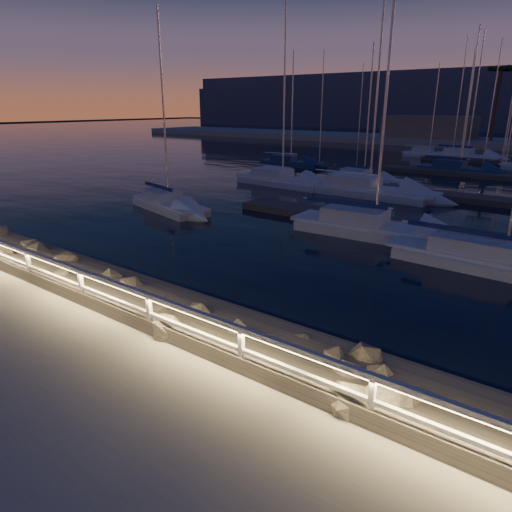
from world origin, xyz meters
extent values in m
plane|color=#AAA699|center=(0.00, 0.00, 0.00)|extent=(400.00, 400.00, 0.00)
cube|color=#AAA699|center=(0.00, -2.50, -0.10)|extent=(240.00, 5.00, 0.20)
cube|color=slate|center=(0.00, 1.50, -0.30)|extent=(240.00, 3.45, 1.29)
plane|color=black|center=(0.00, 0.00, -1.20)|extent=(400.00, 400.00, 0.00)
cube|color=white|center=(-8.00, 0.00, 0.50)|extent=(0.11, 0.11, 1.00)
cube|color=white|center=(-5.00, 0.00, 0.50)|extent=(0.11, 0.11, 1.00)
cube|color=white|center=(-2.00, 0.00, 0.50)|extent=(0.11, 0.11, 1.00)
cube|color=white|center=(1.00, 0.00, 0.50)|extent=(0.11, 0.11, 1.00)
cube|color=white|center=(4.00, 0.00, 0.50)|extent=(0.11, 0.11, 1.00)
cube|color=white|center=(0.00, 0.00, 1.00)|extent=(44.00, 0.12, 0.12)
cube|color=white|center=(0.00, 0.00, 0.50)|extent=(44.00, 0.09, 0.09)
cube|color=#EFC56B|center=(0.00, -0.02, 0.92)|extent=(44.00, 0.04, 0.03)
sphere|color=slate|center=(-11.61, 1.79, -0.28)|extent=(0.77, 0.77, 0.77)
sphere|color=slate|center=(-11.72, 2.19, -0.36)|extent=(1.09, 1.09, 1.09)
cube|color=#60564F|center=(0.00, 16.00, -0.40)|extent=(22.00, 2.00, 0.40)
cube|color=#60564F|center=(0.00, 26.00, -0.40)|extent=(22.00, 2.00, 0.40)
cube|color=#60564F|center=(0.00, 38.00, -0.40)|extent=(22.00, 2.00, 0.40)
cube|color=gray|center=(-18.00, 74.00, 1.80)|extent=(14.00, 8.00, 4.00)
cylinder|color=brown|center=(-8.00, 72.00, 5.65)|extent=(0.44, 0.44, 10.50)
cube|color=#3E4660|center=(-60.00, 140.00, 6.00)|extent=(120.00, 25.00, 18.00)
cube|color=silver|center=(-14.35, 12.00, -0.45)|extent=(6.51, 3.54, 0.53)
cube|color=silver|center=(-14.35, 12.00, -0.12)|extent=(6.93, 3.37, 0.14)
cube|color=silver|center=(-15.18, 12.21, 0.22)|extent=(2.72, 2.10, 0.62)
cylinder|color=#BBBBC0|center=(-14.35, 12.00, 5.35)|extent=(0.11, 0.11, 10.75)
cylinder|color=#BBBBC0|center=(-15.59, 12.32, 0.70)|extent=(3.77, 1.04, 0.08)
cube|color=silver|center=(-1.90, 14.13, -0.45)|extent=(7.88, 2.98, 0.60)
cube|color=silver|center=(-1.90, 14.13, -0.07)|extent=(8.50, 2.63, 0.16)
cube|color=silver|center=(-2.98, 14.07, 0.32)|extent=(3.11, 2.09, 0.71)
cylinder|color=#BBBBC0|center=(-1.90, 14.13, 6.78)|extent=(0.13, 0.13, 13.46)
cylinder|color=#BBBBC0|center=(-3.52, 14.05, 0.87)|extent=(4.84, 0.34, 0.09)
cube|color=silver|center=(-6.44, 23.79, -0.45)|extent=(8.78, 3.14, 0.63)
cube|color=silver|center=(-6.44, 23.79, -0.05)|extent=(9.50, 2.73, 0.17)
cube|color=silver|center=(-7.65, 23.83, 0.35)|extent=(3.44, 2.27, 0.74)
cylinder|color=#BBBBC0|center=(-6.44, 23.79, 7.62)|extent=(0.14, 0.14, 15.12)
cylinder|color=#BBBBC0|center=(-8.26, 23.84, 0.92)|extent=(5.44, 0.24, 0.09)
cube|color=silver|center=(4.13, 12.44, -0.45)|extent=(8.17, 3.02, 0.54)
cube|color=silver|center=(4.13, 12.44, -0.11)|extent=(8.82, 2.64, 0.15)
cube|color=silver|center=(3.01, 12.49, 0.24)|extent=(3.22, 2.14, 0.64)
cylinder|color=#BBBBC0|center=(2.45, 12.51, 0.73)|extent=(5.04, 0.29, 0.08)
cube|color=silver|center=(-9.29, 29.16, -0.45)|extent=(6.07, 2.73, 0.50)
cube|color=silver|center=(-9.29, 29.16, -0.13)|extent=(6.51, 2.50, 0.14)
cube|color=silver|center=(-10.09, 29.27, 0.18)|extent=(2.46, 1.76, 0.59)
cylinder|color=#BBBBC0|center=(-9.29, 29.16, 5.04)|extent=(0.11, 0.11, 10.17)
cylinder|color=#BBBBC0|center=(-10.50, 29.33, 0.63)|extent=(3.64, 0.57, 0.07)
cube|color=silver|center=(-13.94, 23.90, -0.45)|extent=(7.90, 3.17, 0.60)
cube|color=silver|center=(-13.94, 23.90, -0.07)|extent=(8.51, 2.84, 0.16)
cube|color=silver|center=(-15.01, 23.98, 0.32)|extent=(3.14, 2.16, 0.71)
cylinder|color=#BBBBC0|center=(-13.94, 23.90, 6.74)|extent=(0.13, 0.13, 13.40)
cylinder|color=#BBBBC0|center=(-15.54, 24.02, 0.86)|extent=(4.82, 0.47, 0.09)
cube|color=navy|center=(-20.00, 34.50, -0.45)|extent=(6.41, 2.76, 0.53)
cube|color=navy|center=(-20.00, 34.50, -0.11)|extent=(6.89, 2.51, 0.14)
cube|color=navy|center=(-20.86, 34.40, 0.22)|extent=(2.58, 1.82, 0.62)
cylinder|color=#BBBBC0|center=(-20.00, 34.50, 5.38)|extent=(0.12, 0.12, 10.79)
cylinder|color=#BBBBC0|center=(-21.29, 34.35, 0.70)|extent=(3.87, 0.51, 0.08)
cube|color=navy|center=(-4.27, 39.62, -0.45)|extent=(7.14, 2.68, 0.55)
cube|color=navy|center=(-4.27, 39.62, -0.10)|extent=(7.71, 2.36, 0.15)
cube|color=navy|center=(-5.24, 39.67, 0.25)|extent=(2.82, 1.89, 0.65)
cylinder|color=#BBBBC0|center=(-4.27, 39.62, 6.10)|extent=(0.12, 0.12, 12.21)
cylinder|color=#BBBBC0|center=(-5.73, 39.69, 0.75)|extent=(4.39, 0.29, 0.08)
cube|color=silver|center=(-11.13, 52.52, -0.45)|extent=(6.12, 2.27, 0.51)
cube|color=silver|center=(-11.13, 52.52, -0.12)|extent=(6.61, 1.99, 0.14)
cube|color=silver|center=(-11.96, 52.55, 0.20)|extent=(2.41, 1.61, 0.61)
cylinder|color=#BBBBC0|center=(-11.13, 52.52, 5.21)|extent=(0.11, 0.11, 10.49)
cylinder|color=#BBBBC0|center=(-12.38, 52.57, 0.67)|extent=(3.77, 0.24, 0.07)
cube|color=silver|center=(-6.65, 52.36, -0.45)|extent=(8.07, 4.07, 0.60)
cube|color=silver|center=(-6.65, 52.36, -0.07)|extent=(8.62, 3.83, 0.16)
cube|color=silver|center=(-7.70, 52.58, 0.31)|extent=(3.33, 2.49, 0.71)
cylinder|color=#BBBBC0|center=(-6.65, 52.36, 6.73)|extent=(0.13, 0.13, 13.38)
cylinder|color=#BBBBC0|center=(-8.22, 52.69, 0.86)|extent=(4.74, 1.06, 0.09)
camera|label=1|loc=(6.53, -6.79, 5.54)|focal=32.00mm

